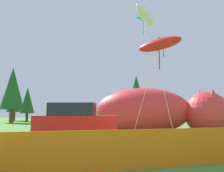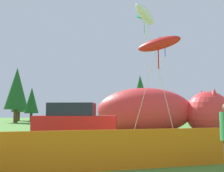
{
  "view_description": "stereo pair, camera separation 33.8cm",
  "coord_description": "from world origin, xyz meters",
  "px_view_note": "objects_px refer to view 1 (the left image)",
  "views": [
    {
      "loc": [
        -3.87,
        -10.77,
        1.63
      ],
      "look_at": [
        -0.45,
        3.78,
        3.17
      ],
      "focal_mm": 40.0,
      "sensor_mm": 36.0,
      "label": 1
    },
    {
      "loc": [
        -3.54,
        -10.84,
        1.63
      ],
      "look_at": [
        -0.45,
        3.78,
        3.17
      ],
      "focal_mm": 40.0,
      "sensor_mm": 36.0,
      "label": 2
    }
  ],
  "objects_px": {
    "kite_teal_diamond": "(143,20)",
    "inflatable_cat": "(156,113)",
    "kite_white_ghost": "(145,15)",
    "kite_red_lizard": "(159,45)",
    "parked_car": "(76,123)",
    "kite_blue_box": "(163,43)"
  },
  "relations": [
    {
      "from": "kite_teal_diamond",
      "to": "kite_red_lizard",
      "type": "bearing_deg",
      "value": -102.51
    },
    {
      "from": "kite_blue_box",
      "to": "kite_teal_diamond",
      "type": "height_order",
      "value": "kite_teal_diamond"
    },
    {
      "from": "inflatable_cat",
      "to": "kite_red_lizard",
      "type": "bearing_deg",
      "value": -85.08
    },
    {
      "from": "inflatable_cat",
      "to": "parked_car",
      "type": "bearing_deg",
      "value": -125.27
    },
    {
      "from": "kite_teal_diamond",
      "to": "kite_white_ghost",
      "type": "bearing_deg",
      "value": -108.8
    },
    {
      "from": "inflatable_cat",
      "to": "kite_white_ghost",
      "type": "xyz_separation_m",
      "value": [
        -2.12,
        -3.56,
        5.69
      ]
    },
    {
      "from": "kite_red_lizard",
      "to": "kite_white_ghost",
      "type": "bearing_deg",
      "value": 95.7
    },
    {
      "from": "parked_car",
      "to": "kite_teal_diamond",
      "type": "distance_m",
      "value": 9.93
    },
    {
      "from": "kite_red_lizard",
      "to": "parked_car",
      "type": "bearing_deg",
      "value": 156.79
    },
    {
      "from": "kite_teal_diamond",
      "to": "parked_car",
      "type": "bearing_deg",
      "value": -144.78
    },
    {
      "from": "parked_car",
      "to": "kite_blue_box",
      "type": "xyz_separation_m",
      "value": [
        7.27,
        4.55,
        6.09
      ]
    },
    {
      "from": "inflatable_cat",
      "to": "kite_red_lizard",
      "type": "distance_m",
      "value": 6.47
    },
    {
      "from": "parked_car",
      "to": "kite_white_ghost",
      "type": "bearing_deg",
      "value": 11.41
    },
    {
      "from": "kite_blue_box",
      "to": "kite_red_lizard",
      "type": "relative_size",
      "value": 1.35
    },
    {
      "from": "parked_car",
      "to": "kite_red_lizard",
      "type": "height_order",
      "value": "kite_red_lizard"
    },
    {
      "from": "kite_blue_box",
      "to": "kite_white_ghost",
      "type": "xyz_separation_m",
      "value": [
        -3.33,
        -4.82,
        0.11
      ]
    },
    {
      "from": "kite_teal_diamond",
      "to": "kite_white_ghost",
      "type": "distance_m",
      "value": 4.45
    },
    {
      "from": "parked_car",
      "to": "kite_red_lizard",
      "type": "xyz_separation_m",
      "value": [
        4.09,
        -1.75,
        4.06
      ]
    },
    {
      "from": "kite_teal_diamond",
      "to": "inflatable_cat",
      "type": "bearing_deg",
      "value": -31.79
    },
    {
      "from": "inflatable_cat",
      "to": "kite_teal_diamond",
      "type": "distance_m",
      "value": 7.05
    },
    {
      "from": "parked_car",
      "to": "kite_teal_diamond",
      "type": "bearing_deg",
      "value": 50.58
    },
    {
      "from": "kite_red_lizard",
      "to": "kite_teal_diamond",
      "type": "distance_m",
      "value": 6.61
    }
  ]
}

